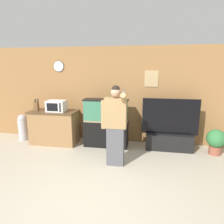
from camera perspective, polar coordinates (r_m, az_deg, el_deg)
name	(u,v)px	position (r m, az deg, el deg)	size (l,w,h in m)	color
ground_plane	(88,197)	(3.53, -6.90, -23.03)	(18.00, 18.00, 0.00)	#B2A893
wall_back_paneled	(115,95)	(5.52, 0.79, 4.83)	(10.00, 0.08, 2.60)	olive
counter_island	(54,127)	(5.70, -16.13, -4.13)	(1.27, 0.63, 0.91)	olive
microwave	(57,106)	(5.47, -15.57, 1.68)	(0.48, 0.35, 0.29)	white
knife_block	(36,106)	(5.74, -20.79, 1.50)	(0.11, 0.11, 0.32)	brown
aquarium_on_stand	(106,123)	(5.22, -1.70, -3.20)	(1.15, 0.38, 1.26)	black
tv_on_stand	(169,135)	(5.28, 16.02, -6.36)	(1.39, 0.40, 1.31)	black
person_standing	(115,125)	(4.15, 0.89, -3.67)	(0.54, 0.41, 1.71)	#515156
potted_plant	(216,140)	(5.41, 27.55, -7.20)	(0.44, 0.44, 0.62)	brown
trash_bin	(23,127)	(6.29, -24.07, -3.86)	(0.27, 0.27, 0.75)	#B7B7BC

